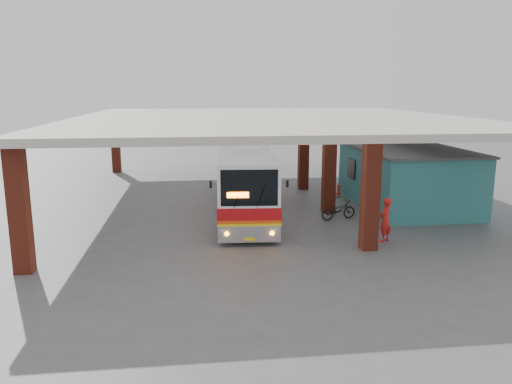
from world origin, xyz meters
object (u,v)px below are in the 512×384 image
object	(u,v)px
coach_bus	(245,178)
red_chair	(337,192)
pedestrian	(385,220)
motorcycle	(338,210)

from	to	relation	value
coach_bus	red_chair	size ratio (longest dim) A/B	16.54
coach_bus	pedestrian	distance (m)	7.82
motorcycle	pedestrian	size ratio (longest dim) A/B	0.97
motorcycle	red_chair	xyz separation A→B (m)	(1.35, 4.83, -0.13)
motorcycle	pedestrian	world-z (taller)	pedestrian
red_chair	motorcycle	bearing A→B (deg)	-111.81
coach_bus	motorcycle	size ratio (longest dim) A/B	6.84
motorcycle	pedestrian	xyz separation A→B (m)	(0.89, -3.67, 0.45)
coach_bus	motorcycle	distance (m)	4.95
motorcycle	red_chair	distance (m)	5.01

